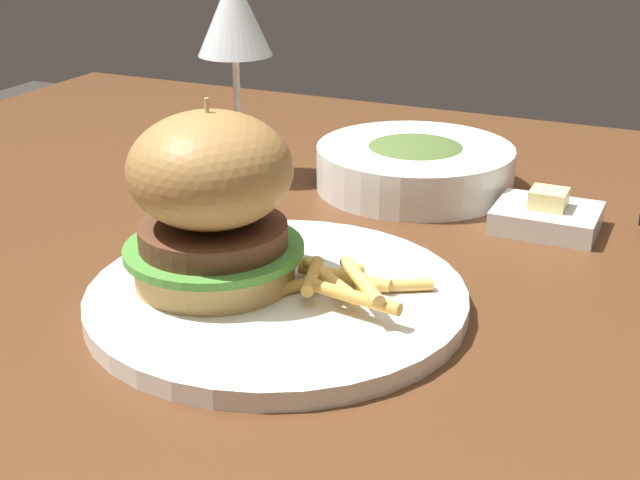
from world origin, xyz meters
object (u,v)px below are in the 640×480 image
object	(u,v)px
main_plate	(277,298)
soup_bowl	(415,165)
butter_dish	(547,216)
burger_sandwich	(212,199)
wine_glass	(234,21)

from	to	relation	value
main_plate	soup_bowl	distance (m)	0.29
butter_dish	burger_sandwich	bearing A→B (deg)	-129.10
butter_dish	soup_bowl	distance (m)	0.15
main_plate	wine_glass	distance (m)	0.33
burger_sandwich	butter_dish	distance (m)	0.31
wine_glass	butter_dish	size ratio (longest dim) A/B	2.31
burger_sandwich	main_plate	bearing A→B (deg)	6.41
main_plate	wine_glass	size ratio (longest dim) A/B	1.34
butter_dish	soup_bowl	world-z (taller)	soup_bowl
burger_sandwich	soup_bowl	size ratio (longest dim) A/B	0.70
wine_glass	butter_dish	world-z (taller)	wine_glass
soup_bowl	main_plate	bearing A→B (deg)	-90.94
burger_sandwich	butter_dish	size ratio (longest dim) A/B	1.53
wine_glass	main_plate	bearing A→B (deg)	-55.63
main_plate	burger_sandwich	xyz separation A→B (m)	(-0.05, -0.01, 0.07)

